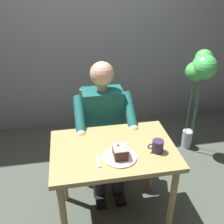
{
  "coord_description": "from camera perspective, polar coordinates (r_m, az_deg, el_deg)",
  "views": [
    {
      "loc": [
        0.28,
        1.51,
        1.89
      ],
      "look_at": [
        -0.01,
        -0.1,
        0.98
      ],
      "focal_mm": 41.24,
      "sensor_mm": 36.0,
      "label": 1
    }
  ],
  "objects": [
    {
      "name": "seated_person",
      "position": [
        2.36,
        -1.76,
        -3.12
      ],
      "size": [
        0.53,
        0.58,
        1.22
      ],
      "color": "#175854",
      "rests_on": "ground"
    },
    {
      "name": "dessert_plate",
      "position": [
        1.84,
        1.8,
        -9.93
      ],
      "size": [
        0.24,
        0.24,
        0.01
      ],
      "primitive_type": "cylinder",
      "color": "silver",
      "rests_on": "dining_table"
    },
    {
      "name": "chair",
      "position": [
        2.58,
        -2.28,
        -3.89
      ],
      "size": [
        0.42,
        0.42,
        0.89
      ],
      "color": "#8E9C49",
      "rests_on": "ground"
    },
    {
      "name": "balloon_display",
      "position": [
        2.82,
        18.96,
        7.94
      ],
      "size": [
        0.3,
        0.3,
        1.19
      ],
      "color": "#B2C1C6",
      "rests_on": "ground"
    },
    {
      "name": "ground_plane",
      "position": [
        2.44,
        0.25,
        -21.78
      ],
      "size": [
        14.0,
        14.0,
        0.0
      ],
      "primitive_type": "plane",
      "color": "#474F44"
    },
    {
      "name": "dessert_spoon",
      "position": [
        1.79,
        -2.99,
        -11.17
      ],
      "size": [
        0.03,
        0.14,
        0.01
      ],
      "color": "silver",
      "rests_on": "dining_table"
    },
    {
      "name": "cafe_rear_panel",
      "position": [
        3.22,
        -5.48,
        21.95
      ],
      "size": [
        6.4,
        0.12,
        3.0
      ],
      "primitive_type": "cube",
      "color": "gray",
      "rests_on": "ground"
    },
    {
      "name": "cake_slice",
      "position": [
        1.81,
        1.82,
        -8.77
      ],
      "size": [
        0.1,
        0.11,
        0.1
      ],
      "color": "#553026",
      "rests_on": "dessert_plate"
    },
    {
      "name": "coffee_cup",
      "position": [
        1.9,
        10.06,
        -7.41
      ],
      "size": [
        0.12,
        0.08,
        0.09
      ],
      "color": "#342845",
      "rests_on": "dining_table"
    },
    {
      "name": "dining_table",
      "position": [
        2.0,
        0.29,
        -10.44
      ],
      "size": [
        0.92,
        0.63,
        0.73
      ],
      "color": "tan",
      "rests_on": "ground"
    }
  ]
}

